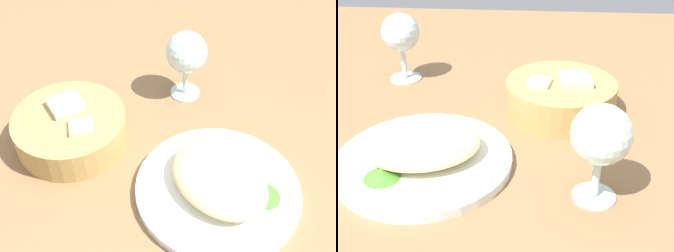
# 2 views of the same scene
# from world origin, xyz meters

# --- Properties ---
(ground_plane) EXTENTS (1.40, 1.40, 0.02)m
(ground_plane) POSITION_xyz_m (0.00, 0.00, -0.01)
(ground_plane) COLOR olive
(plate) EXTENTS (0.25, 0.25, 0.01)m
(plate) POSITION_xyz_m (-0.11, -0.09, 0.01)
(plate) COLOR white
(plate) RESTS_ON ground_plane
(omelette) EXTENTS (0.19, 0.16, 0.04)m
(omelette) POSITION_xyz_m (-0.11, -0.09, 0.03)
(omelette) COLOR #F3DA91
(omelette) RESTS_ON plate
(lettuce_garnish) EXTENTS (0.05, 0.05, 0.01)m
(lettuce_garnish) POSITION_xyz_m (-0.15, -0.14, 0.02)
(lettuce_garnish) COLOR #45882B
(lettuce_garnish) RESTS_ON plate
(bread_basket) EXTENTS (0.19, 0.19, 0.07)m
(bread_basket) POSITION_xyz_m (0.09, 0.09, 0.03)
(bread_basket) COLOR tan
(bread_basket) RESTS_ON ground_plane
(wine_glass_near) EXTENTS (0.08, 0.08, 0.13)m
(wine_glass_near) POSITION_xyz_m (0.13, -0.14, 0.09)
(wine_glass_near) COLOR silver
(wine_glass_near) RESTS_ON ground_plane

